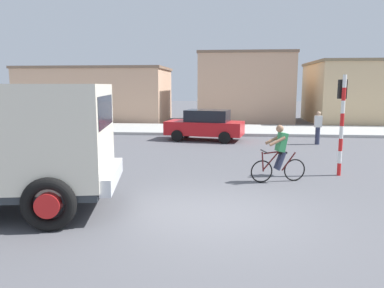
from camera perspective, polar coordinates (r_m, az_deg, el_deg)
ground_plane at (r=8.44m, az=4.68°, el=-10.87°), size 120.00×120.00×0.00m
sidewalk_far at (r=23.56m, az=5.14°, el=2.23°), size 80.00×5.00×0.16m
cyclist at (r=11.27m, az=13.34°, el=-1.44°), size 1.67×0.63×1.72m
traffic_light_pole at (r=12.61m, az=22.17°, el=4.74°), size 0.24×0.43×3.20m
car_red_near at (r=19.39m, az=2.08°, el=2.98°), size 4.25×2.42×1.60m
pedestrian_near_kerb at (r=19.02m, az=18.89°, el=2.47°), size 0.34×0.22×1.62m
building_corner_left at (r=31.42m, az=-14.35°, el=7.48°), size 11.46×6.44×4.29m
building_mid_block at (r=30.07m, az=8.18°, el=8.67°), size 7.35×5.23×5.40m
building_corner_right at (r=31.80m, az=26.79°, el=7.15°), size 10.14×7.46×4.67m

